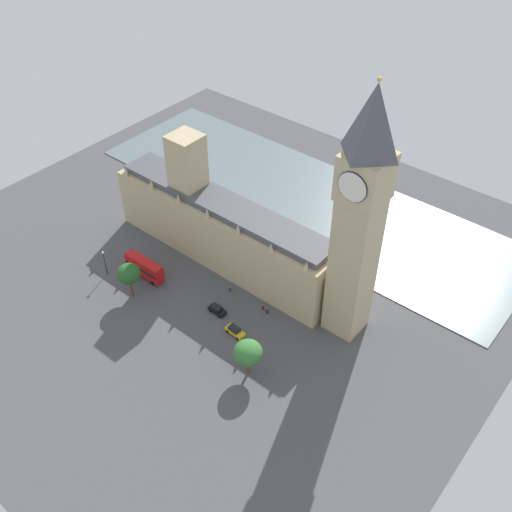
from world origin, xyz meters
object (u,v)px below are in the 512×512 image
Objects in this scene: pedestrian_opposite_hall at (230,289)px; plane_tree_under_trees at (129,274)px; pedestrian_far_end at (263,307)px; parliament_building at (220,227)px; clock_tower at (360,217)px; car_yellow_cab_by_river_gate at (235,331)px; double_decker_bus_near_tower at (144,267)px; street_lamp_kerbside at (104,259)px; pedestrian_leading at (267,311)px; plane_tree_corner at (248,353)px; car_black_midblock at (217,310)px.

plane_tree_under_trees reaches higher than pedestrian_opposite_hall.
parliament_building is at bearing -81.84° from pedestrian_far_end.
car_yellow_cab_by_river_gate is (17.01, -16.49, -28.13)m from clock_tower.
parliament_building reaches higher than car_yellow_cab_by_river_gate.
street_lamp_kerbside is at bearing 125.15° from double_decker_bus_near_tower.
pedestrian_leading is (8.25, 20.89, -8.15)m from parliament_building.
plane_tree_under_trees is (-0.09, -34.53, 0.46)m from plane_tree_corner.
double_decker_bus_near_tower is at bearing -41.97° from pedestrian_far_end.
pedestrian_leading is at bearing 110.66° from street_lamp_kerbside.
parliament_building is 5.71× the size of double_decker_bus_near_tower.
parliament_building is 39.32× the size of pedestrian_far_end.
car_yellow_cab_by_river_gate is at bearing 30.17° from pedestrian_far_end.
car_yellow_cab_by_river_gate is 11.81m from plane_tree_corner.
car_yellow_cab_by_river_gate is 0.55× the size of plane_tree_corner.
car_yellow_cab_by_river_gate is at bearing 74.09° from car_black_midblock.
pedestrian_far_end is at bearing 178.82° from pedestrian_leading.
car_yellow_cab_by_river_gate is at bearing 48.24° from parliament_building.
pedestrian_far_end is 0.18× the size of plane_tree_corner.
clock_tower reaches higher than plane_tree_under_trees.
street_lamp_kerbside is at bearing -95.45° from plane_tree_under_trees.
plane_tree_corner is 0.97× the size of plane_tree_under_trees.
car_black_midblock is at bearing 38.98° from parliament_building.
plane_tree_under_trees is (14.99, -27.32, 5.71)m from pedestrian_leading.
car_yellow_cab_by_river_gate is at bearing -13.69° from pedestrian_opposite_hall.
plane_tree_under_trees is at bearing -73.78° from car_yellow_cab_by_river_gate.
clock_tower reaches higher than car_yellow_cab_by_river_gate.
clock_tower is 35.14× the size of pedestrian_opposite_hall.
pedestrian_opposite_hall is 0.23× the size of street_lamp_kerbside.
double_decker_bus_near_tower is at bearing -125.72° from pedestrian_opposite_hall.
parliament_building is 23.89m from pedestrian_leading.
pedestrian_leading reaches higher than pedestrian_opposite_hall.
pedestrian_opposite_hall is (-8.55, 18.94, -1.92)m from double_decker_bus_near_tower.
pedestrian_opposite_hall is at bearing -57.07° from pedestrian_far_end.
pedestrian_opposite_hall is at bearing -66.46° from double_decker_bus_near_tower.
car_yellow_cab_by_river_gate is 36.25m from street_lamp_kerbside.
plane_tree_corner is (15.08, 7.20, 5.25)m from pedestrian_leading.
pedestrian_leading is 0.24× the size of street_lamp_kerbside.
parliament_building reaches higher than pedestrian_leading.
plane_tree_corner reaches higher than car_black_midblock.
double_decker_bus_near_tower reaches higher than pedestrian_far_end.
plane_tree_corner reaches higher than pedestrian_far_end.
pedestrian_leading is 1.53m from pedestrian_far_end.
double_decker_bus_near_tower is at bearing -69.59° from clock_tower.
pedestrian_leading is at bearing 109.57° from pedestrian_far_end.
double_decker_bus_near_tower is (16.66, -44.76, -26.38)m from clock_tower.
pedestrian_far_end is at bearing 111.85° from street_lamp_kerbside.
double_decker_bus_near_tower is (16.91, -8.93, -6.26)m from parliament_building.
pedestrian_leading is (-0.11, 10.88, 0.03)m from pedestrian_opposite_hall.
car_yellow_cab_by_river_gate reaches higher than pedestrian_opposite_hall.
street_lamp_kerbside is (5.38, -7.42, 2.11)m from double_decker_bus_near_tower.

